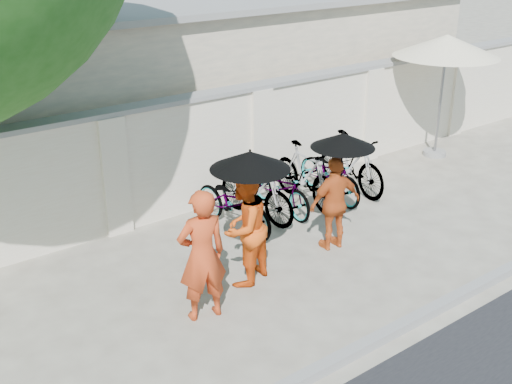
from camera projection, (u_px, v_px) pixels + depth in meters
ground at (281, 289)px, 9.10m from camera, size 80.00×80.00×0.00m
kerb at (370, 343)px, 7.83m from camera, size 40.00×0.16×0.12m
compound_wall at (213, 150)px, 11.62m from camera, size 20.00×0.30×2.00m
building_behind at (156, 74)px, 14.73m from camera, size 14.00×6.00×3.20m
monk_left at (202, 255)px, 8.14m from camera, size 0.72×0.54×1.80m
monk_center at (244, 228)px, 8.98m from camera, size 1.01×0.90×1.72m
parasol_center at (250, 160)px, 8.56m from camera, size 1.10×1.10×1.03m
monk_right at (335, 203)px, 10.01m from camera, size 0.94×0.51×1.52m
parasol_right at (343, 140)px, 9.56m from camera, size 0.98×0.98×1.06m
patio_umbrella at (446, 47)px, 13.46m from camera, size 2.91×2.91×2.66m
bike_0 at (234, 203)px, 10.71m from camera, size 0.81×1.88×0.96m
bike_1 at (256, 190)px, 11.09m from camera, size 0.73×1.82×1.06m
bike_2 at (281, 187)px, 11.44m from camera, size 0.72×1.76×0.91m
bike_3 at (305, 175)px, 11.69m from camera, size 0.70×1.92×1.13m
bike_4 at (330, 174)px, 12.00m from camera, size 0.83×1.87×0.95m
bike_5 at (351, 163)px, 12.28m from camera, size 0.72×1.93×1.13m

